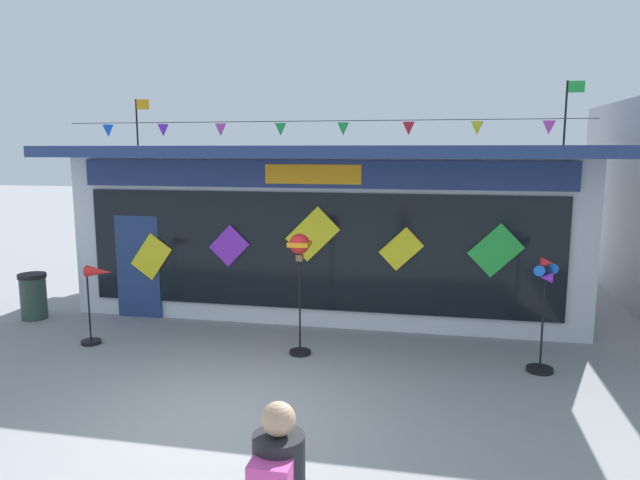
{
  "coord_description": "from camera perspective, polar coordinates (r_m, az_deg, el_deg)",
  "views": [
    {
      "loc": [
        2.53,
        -6.21,
        3.25
      ],
      "look_at": [
        0.52,
        3.61,
        1.68
      ],
      "focal_mm": 32.42,
      "sensor_mm": 36.0,
      "label": 1
    }
  ],
  "objects": [
    {
      "name": "kite_shop_building",
      "position": [
        12.49,
        1.4,
        1.72
      ],
      "size": [
        10.06,
        5.36,
        4.58
      ],
      "color": "silver",
      "rests_on": "ground_plane"
    },
    {
      "name": "wind_spinner_far_left",
      "position": [
        10.34,
        -21.23,
        -4.81
      ],
      "size": [
        0.62,
        0.33,
        1.35
      ],
      "color": "black",
      "rests_on": "ground_plane"
    },
    {
      "name": "trash_bin",
      "position": [
        12.52,
        -26.44,
        -4.96
      ],
      "size": [
        0.52,
        0.52,
        0.89
      ],
      "color": "#2D4238",
      "rests_on": "ground_plane"
    },
    {
      "name": "wind_spinner_left",
      "position": [
        9.06,
        -2.03,
        -2.13
      ],
      "size": [
        0.34,
        0.34,
        1.96
      ],
      "color": "black",
      "rests_on": "ground_plane"
    },
    {
      "name": "wind_spinner_center_left",
      "position": [
        9.03,
        21.23,
        -6.12
      ],
      "size": [
        0.39,
        0.39,
        1.73
      ],
      "color": "black",
      "rests_on": "ground_plane"
    },
    {
      "name": "ground_plane",
      "position": [
        7.45,
        -10.0,
        -17.11
      ],
      "size": [
        80.0,
        80.0,
        0.0
      ],
      "primitive_type": "plane",
      "color": "gray"
    }
  ]
}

